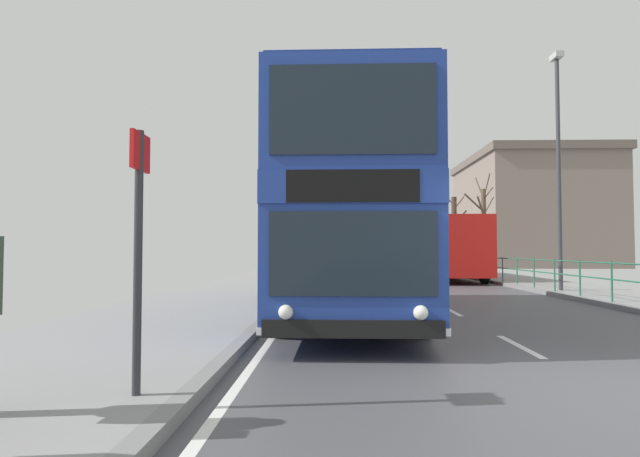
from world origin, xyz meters
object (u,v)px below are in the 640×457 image
object	(u,v)px
background_building_00	(530,211)
bare_tree_far_01	(483,226)
street_lamp_far_side	(558,153)
double_decker_bus_main	(347,218)
bare_tree_far_00	(454,231)
bus_stop_sign_near	(139,230)
background_bus_far_lane	(445,247)

from	to	relation	value
background_building_00	bare_tree_far_01	bearing A→B (deg)	-117.26
street_lamp_far_side	background_building_00	world-z (taller)	background_building_00
double_decker_bus_main	street_lamp_far_side	bearing A→B (deg)	40.00
bare_tree_far_00	background_building_00	bearing A→B (deg)	51.14
double_decker_bus_main	bus_stop_sign_near	size ratio (longest dim) A/B	4.19
bare_tree_far_00	double_decker_bus_main	bearing A→B (deg)	-107.31
bare_tree_far_01	background_building_00	size ratio (longest dim) A/B	0.37
bus_stop_sign_near	bare_tree_far_01	world-z (taller)	bare_tree_far_01
bus_stop_sign_near	background_building_00	xyz separation A→B (m)	(20.77, 47.21, 3.63)
double_decker_bus_main	bus_stop_sign_near	bearing A→B (deg)	-106.51
double_decker_bus_main	background_building_00	size ratio (longest dim) A/B	0.64
double_decker_bus_main	street_lamp_far_side	world-z (taller)	street_lamp_far_side
double_decker_bus_main	bare_tree_far_01	xyz separation A→B (m)	(8.96, 21.20, 0.76)
double_decker_bus_main	street_lamp_far_side	distance (m)	10.03
bare_tree_far_00	bare_tree_far_01	xyz separation A→B (m)	(0.41, -6.25, 0.09)
double_decker_bus_main	background_bus_far_lane	size ratio (longest dim) A/B	1.10
double_decker_bus_main	background_building_00	bearing A→B (deg)	65.01
background_bus_far_lane	bus_stop_sign_near	distance (m)	23.67
background_bus_far_lane	bare_tree_far_01	world-z (taller)	bare_tree_far_01
background_bus_far_lane	bus_stop_sign_near	size ratio (longest dim) A/B	3.82
background_bus_far_lane	background_building_00	xyz separation A→B (m)	(13.27, 24.76, 3.65)
background_bus_far_lane	bare_tree_far_00	bearing A→B (deg)	75.36
bus_stop_sign_near	bare_tree_far_00	bearing A→B (deg)	72.86
double_decker_bus_main	background_building_00	world-z (taller)	background_building_00
street_lamp_far_side	bare_tree_far_00	size ratio (longest dim) A/B	1.32
double_decker_bus_main	bare_tree_far_01	bearing A→B (deg)	67.08
bare_tree_far_01	background_building_00	bearing A→B (deg)	62.74
background_bus_far_lane	background_building_00	world-z (taller)	background_building_00
bus_stop_sign_near	street_lamp_far_side	size ratio (longest dim) A/B	0.30
background_bus_far_lane	bare_tree_far_01	size ratio (longest dim) A/B	1.58
double_decker_bus_main	street_lamp_far_side	xyz separation A→B (m)	(7.42, 6.22, 2.60)
street_lamp_far_side	double_decker_bus_main	bearing A→B (deg)	-140.00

